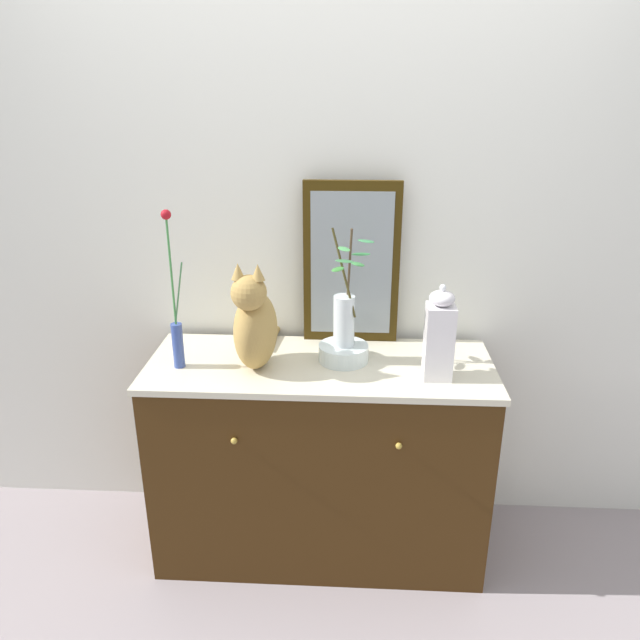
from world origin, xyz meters
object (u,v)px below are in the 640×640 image
at_px(jar_lidded_porcelain, 439,336).
at_px(vase_slim_green, 176,326).
at_px(cat_sitting, 255,324).
at_px(sideboard, 320,458).
at_px(bowl_porcelain, 344,353).
at_px(vase_glass_clear, 345,316).
at_px(mirror_leaning, 351,264).

bearing_deg(jar_lidded_porcelain, vase_slim_green, 177.91).
relative_size(cat_sitting, jar_lidded_porcelain, 1.35).
relative_size(sideboard, jar_lidded_porcelain, 3.73).
distance_m(sideboard, bowl_porcelain, 0.48).
xyz_separation_m(bowl_porcelain, vase_glass_clear, (0.00, -0.00, 0.16)).
bearing_deg(bowl_porcelain, jar_lidded_porcelain, -19.61).
height_order(mirror_leaning, vase_glass_clear, mirror_leaning).
height_order(bowl_porcelain, jar_lidded_porcelain, jar_lidded_porcelain).
relative_size(bowl_porcelain, vase_glass_clear, 0.42).
xyz_separation_m(bowl_porcelain, jar_lidded_porcelain, (0.35, -0.12, 0.13)).
relative_size(cat_sitting, vase_slim_green, 0.80).
height_order(cat_sitting, vase_slim_green, vase_slim_green).
bearing_deg(bowl_porcelain, vase_slim_green, -172.02).
xyz_separation_m(cat_sitting, jar_lidded_porcelain, (0.68, -0.05, -0.01)).
xyz_separation_m(mirror_leaning, vase_slim_green, (-0.65, -0.30, -0.16)).
bearing_deg(bowl_porcelain, mirror_leaning, 83.61).
distance_m(vase_glass_clear, jar_lidded_porcelain, 0.37).
xyz_separation_m(mirror_leaning, jar_lidded_porcelain, (0.32, -0.33, -0.17)).
relative_size(cat_sitting, vase_glass_clear, 1.04).
relative_size(vase_glass_clear, jar_lidded_porcelain, 1.29).
bearing_deg(cat_sitting, bowl_porcelain, 13.16).
height_order(sideboard, cat_sitting, cat_sitting).
relative_size(sideboard, mirror_leaning, 2.02).
bearing_deg(vase_glass_clear, vase_slim_green, -172.23).
bearing_deg(vase_slim_green, cat_sitting, 2.02).
xyz_separation_m(cat_sitting, vase_slim_green, (-0.29, -0.01, -0.01)).
bearing_deg(vase_slim_green, bowl_porcelain, 7.98).
bearing_deg(cat_sitting, sideboard, 11.38).
xyz_separation_m(sideboard, bowl_porcelain, (0.09, 0.03, 0.47)).
distance_m(mirror_leaning, bowl_porcelain, 0.37).
xyz_separation_m(sideboard, vase_glass_clear, (0.09, 0.03, 0.62)).
distance_m(cat_sitting, jar_lidded_porcelain, 0.68).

